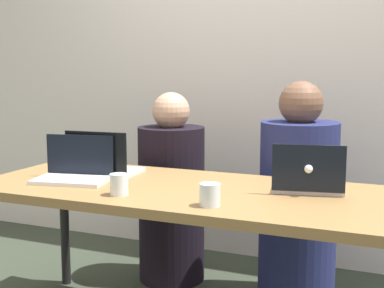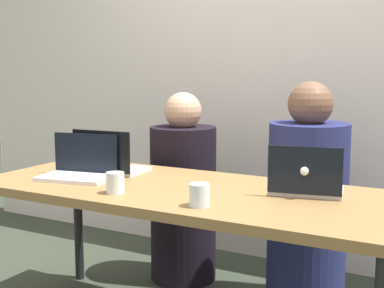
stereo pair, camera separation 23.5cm
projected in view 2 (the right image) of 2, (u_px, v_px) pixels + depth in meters
back_wall at (280, 65)px, 3.29m from camera, size 4.86×0.10×2.47m
desk at (184, 200)px, 2.32m from camera, size 1.87×0.76×0.71m
person_on_left at (183, 197)px, 3.07m from camera, size 0.42×0.42×1.08m
person_on_right at (307, 208)px, 2.72m from camera, size 0.42×0.42×1.15m
laptop_back_right at (306, 184)px, 2.17m from camera, size 0.33×0.27×0.21m
laptop_front_left at (79, 169)px, 2.50m from camera, size 0.36×0.27×0.20m
laptop_back_left at (110, 163)px, 2.63m from camera, size 0.33×0.26×0.22m
water_glass_right at (199, 197)px, 1.99m from camera, size 0.08×0.08×0.09m
water_glass_left at (115, 184)px, 2.20m from camera, size 0.08×0.08×0.09m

